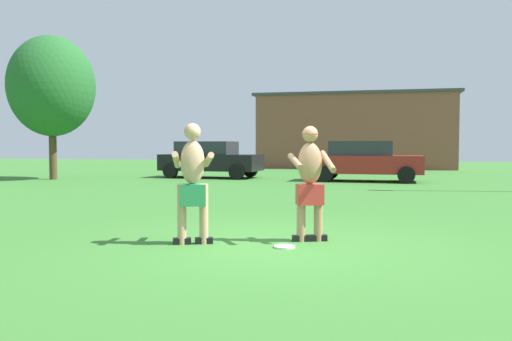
{
  "coord_description": "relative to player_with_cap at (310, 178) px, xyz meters",
  "views": [
    {
      "loc": [
        1.38,
        -7.26,
        1.44
      ],
      "look_at": [
        -0.45,
        0.4,
        1.05
      ],
      "focal_mm": 36.82,
      "sensor_mm": 36.0,
      "label": 1
    }
  ],
  "objects": [
    {
      "name": "ground_plane",
      "position": [
        -0.36,
        -0.46,
        -0.95
      ],
      "size": [
        80.0,
        80.0,
        0.0
      ],
      "primitive_type": "plane",
      "color": "#38752D"
    },
    {
      "name": "player_with_cap",
      "position": [
        0.0,
        0.0,
        0.0
      ],
      "size": [
        0.77,
        0.74,
        1.72
      ],
      "color": "black",
      "rests_on": "ground_plane"
    },
    {
      "name": "player_in_green",
      "position": [
        -1.62,
        -0.6,
        -0.02
      ],
      "size": [
        0.74,
        0.75,
        1.75
      ],
      "color": "black",
      "rests_on": "ground_plane"
    },
    {
      "name": "frisbee",
      "position": [
        -0.28,
        -0.57,
        -0.94
      ],
      "size": [
        0.3,
        0.3,
        0.03
      ],
      "primitive_type": "cylinder",
      "color": "white",
      "rests_on": "ground_plane"
    },
    {
      "name": "car_red_near_post",
      "position": [
        0.41,
        13.3,
        -0.13
      ],
      "size": [
        4.35,
        2.13,
        1.58
      ],
      "color": "maroon",
      "rests_on": "ground_plane"
    },
    {
      "name": "car_black_mid_lot",
      "position": [
        -6.23,
        14.03,
        -0.13
      ],
      "size": [
        4.42,
        2.28,
        1.58
      ],
      "color": "black",
      "rests_on": "ground_plane"
    },
    {
      "name": "outbuilding_behind_lot",
      "position": [
        -0.58,
        25.48,
        1.35
      ],
      "size": [
        12.13,
        4.45,
        4.58
      ],
      "color": "brown",
      "rests_on": "ground_plane"
    },
    {
      "name": "tree_right_field",
      "position": [
        -12.22,
        11.47,
        2.89
      ],
      "size": [
        3.5,
        3.5,
        5.92
      ],
      "color": "#4C3823",
      "rests_on": "ground_plane"
    }
  ]
}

